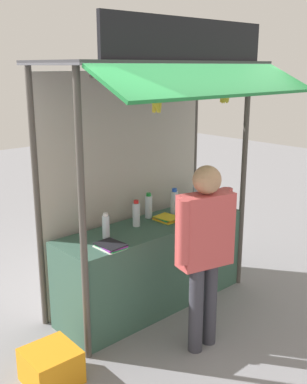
{
  "coord_description": "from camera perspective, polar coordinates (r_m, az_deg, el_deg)",
  "views": [
    {
      "loc": [
        -3.02,
        -3.31,
        2.48
      ],
      "look_at": [
        0.0,
        0.0,
        1.24
      ],
      "focal_mm": 43.02,
      "sensor_mm": 36.0,
      "label": 1
    }
  ],
  "objects": [
    {
      "name": "water_bottle_center",
      "position": [
        4.37,
        -5.92,
        -4.27
      ],
      "size": [
        0.07,
        0.07,
        0.25
      ],
      "color": "silver",
      "rests_on": "stall_counter"
    },
    {
      "name": "magazine_stack_front_left",
      "position": [
        5.24,
        6.87,
        -1.78
      ],
      "size": [
        0.23,
        0.26,
        0.09
      ],
      "color": "black",
      "rests_on": "stall_counter"
    },
    {
      "name": "ground_plane",
      "position": [
        5.12,
        0.0,
        -13.54
      ],
      "size": [
        20.0,
        20.0,
        0.0
      ],
      "primitive_type": "plane",
      "color": "gray"
    },
    {
      "name": "magazine_stack_back_right",
      "position": [
        4.88,
        1.62,
        -3.27
      ],
      "size": [
        0.22,
        0.26,
        0.04
      ],
      "color": "yellow",
      "rests_on": "stall_counter"
    },
    {
      "name": "water_bottle_front_right",
      "position": [
        4.93,
        -0.61,
        -1.78
      ],
      "size": [
        0.08,
        0.08,
        0.28
      ],
      "color": "silver",
      "rests_on": "stall_counter"
    },
    {
      "name": "banana_bunch_inner_right",
      "position": [
        3.96,
        0.42,
        10.88
      ],
      "size": [
        0.11,
        0.11,
        0.3
      ],
      "color": "#332D23"
    },
    {
      "name": "magazine_stack_mid_left",
      "position": [
        4.18,
        -5.32,
        -6.65
      ],
      "size": [
        0.22,
        0.28,
        0.04
      ],
      "color": "white",
      "rests_on": "stall_counter"
    },
    {
      "name": "stall_counter",
      "position": [
        4.92,
        0.0,
        -8.98
      ],
      "size": [
        2.14,
        0.63,
        0.89
      ],
      "primitive_type": "cube",
      "color": "#385B4C",
      "rests_on": "ground"
    },
    {
      "name": "stall_structure",
      "position": [
        4.63,
        -0.93,
        5.99
      ],
      "size": [
        2.34,
        1.48,
        2.87
      ],
      "color": "#4C4742",
      "rests_on": "ground"
    },
    {
      "name": "water_bottle_mid_right",
      "position": [
        5.44,
        5.34,
        -0.06
      ],
      "size": [
        0.08,
        0.08,
        0.3
      ],
      "color": "silver",
      "rests_on": "stall_counter"
    },
    {
      "name": "water_bottle_right",
      "position": [
        5.46,
        6.45,
        -0.41
      ],
      "size": [
        0.06,
        0.06,
        0.23
      ],
      "color": "silver",
      "rests_on": "stall_counter"
    },
    {
      "name": "plastic_crate",
      "position": [
        4.05,
        -12.58,
        -20.29
      ],
      "size": [
        0.42,
        0.42,
        0.28
      ],
      "primitive_type": "cube",
      "rotation": [
        0.0,
        0.0,
        -0.03
      ],
      "color": "orange",
      "rests_on": "ground"
    },
    {
      "name": "water_bottle_left",
      "position": [
        4.68,
        -2.15,
        -2.74
      ],
      "size": [
        0.08,
        0.08,
        0.28
      ],
      "color": "silver",
      "rests_on": "stall_counter"
    },
    {
      "name": "vendor_person",
      "position": [
        3.99,
        6.4,
        -6.2
      ],
      "size": [
        0.64,
        0.31,
        1.69
      ],
      "rotation": [
        0.0,
        0.0,
        -0.24
      ],
      "color": "#383842",
      "rests_on": "ground"
    },
    {
      "name": "banana_bunch_rightmost",
      "position": [
        4.61,
        8.83,
        11.89
      ],
      "size": [
        0.11,
        0.12,
        0.27
      ],
      "color": "#332D23"
    },
    {
      "name": "water_bottle_rear_center",
      "position": [
        5.04,
        2.6,
        -1.28
      ],
      "size": [
        0.08,
        0.08,
        0.3
      ],
      "color": "silver",
      "rests_on": "stall_counter"
    },
    {
      "name": "magazine_stack_back_left",
      "position": [
        4.85,
        5.55,
        -3.31
      ],
      "size": [
        0.27,
        0.3,
        0.07
      ],
      "color": "blue",
      "rests_on": "stall_counter"
    }
  ]
}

